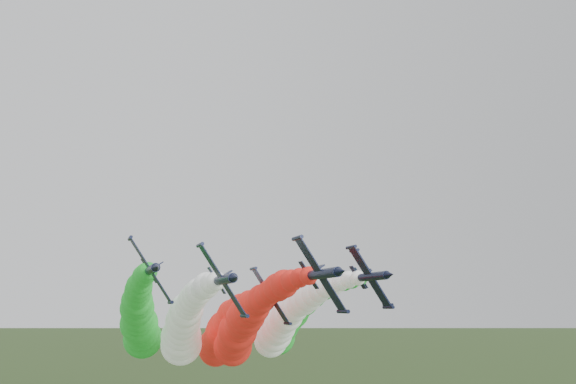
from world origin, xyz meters
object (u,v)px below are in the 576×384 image
Objects in this scene: jet_lead at (242,328)px; jet_outer_right at (288,322)px; jet_outer_left at (140,321)px; jet_inner_left at (183,331)px; jet_inner_right at (283,323)px; jet_trail at (221,335)px.

jet_lead is 0.99× the size of jet_outer_right.
jet_outer_left is at bearing -174.76° from jet_outer_right.
jet_lead reaches higher than jet_inner_left.
jet_inner_left is 13.46m from jet_outer_left.
jet_inner_right is at bearing -116.69° from jet_outer_right.
jet_inner_right is 10.94m from jet_outer_right.
jet_lead is 28.39m from jet_outer_right.
jet_outer_right reaches higher than jet_inner_left.
jet_outer_right is 17.22m from jet_trail.
jet_outer_left is (-18.67, 18.31, 1.05)m from jet_lead.
jet_lead is at bearing -138.31° from jet_inner_right.
jet_outer_left is at bearing 168.73° from jet_inner_right.
jet_lead is at bearing -35.41° from jet_inner_left.
jet_outer_left reaches higher than jet_lead.
jet_outer_right reaches higher than jet_trail.
jet_lead reaches higher than jet_trail.
jet_outer_right is (4.92, 9.78, -0.03)m from jet_inner_right.
jet_inner_left reaches higher than jet_trail.
jet_outer_left is 1.00× the size of jet_trail.
jet_inner_left is at bearing -53.33° from jet_outer_left.
jet_lead is at bearing -44.44° from jet_outer_left.
jet_inner_left is 0.99× the size of jet_outer_right.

